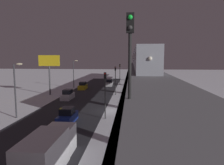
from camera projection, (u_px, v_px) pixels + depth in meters
The scene contains 16 objects.
ground_plane at pixel (109, 111), 33.57m from camera, with size 240.00×240.00×0.00m, color white.
avenue_asphalt at pixel (71, 110), 34.12m from camera, with size 11.00×103.59×0.01m, color #28282D.
elevated_railway at pixel (143, 76), 32.46m from camera, with size 5.00×103.59×6.41m.
subway_train at pixel (138, 58), 58.99m from camera, with size 2.94×74.07×3.40m.
rail_signal at pixel (130, 41), 9.89m from camera, with size 0.36×0.41×4.00m.
sedan_silver at pixel (110, 83), 63.52m from camera, with size 1.91×4.13×1.97m.
sedan_white at pixel (68, 95), 43.18m from camera, with size 1.80×4.50×1.97m.
sedan_blue at pixel (67, 116), 27.62m from camera, with size 1.80×4.32×1.97m.
sedan_yellow at pixel (83, 86), 56.70m from camera, with size 1.80×4.29×1.97m.
box_truck at pixel (49, 151), 16.19m from camera, with size 2.40×7.40×2.80m.
traffic_light_near at pixel (105, 89), 28.82m from camera, with size 0.32×0.44×6.40m.
traffic_light_mid at pixel (115, 76), 47.37m from camera, with size 0.32×0.44×6.40m.
traffic_light_far at pixel (120, 71), 65.91m from camera, with size 0.32×0.44×6.40m.
commercial_billboard at pixel (49, 65), 47.75m from camera, with size 4.80×0.36×8.90m.
street_lamp_near at pixel (16, 84), 29.15m from camera, with size 1.35×0.44×7.65m.
street_lamp_far at pixel (74, 71), 58.83m from camera, with size 1.35×0.44×7.65m.
Camera 1 is at (-3.40, 32.64, 8.37)m, focal length 34.19 mm.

